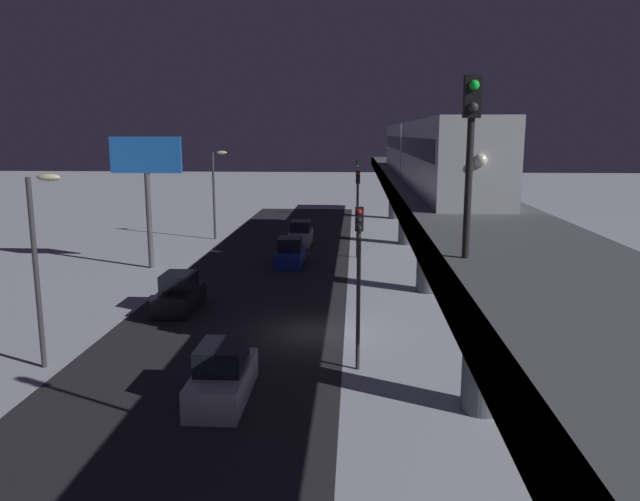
# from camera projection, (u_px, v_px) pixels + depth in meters

# --- Properties ---
(ground_plane) EXTENTS (240.00, 240.00, 0.00)m
(ground_plane) POSITION_uv_depth(u_px,v_px,m) (316.00, 332.00, 28.64)
(ground_plane) COLOR silver
(avenue_asphalt) EXTENTS (11.00, 94.46, 0.01)m
(avenue_asphalt) POSITION_uv_depth(u_px,v_px,m) (228.00, 330.00, 28.88)
(avenue_asphalt) COLOR #28282D
(avenue_asphalt) RESTS_ON ground_plane
(elevated_railway) EXTENTS (5.00, 94.46, 6.34)m
(elevated_railway) POSITION_uv_depth(u_px,v_px,m) (450.00, 216.00, 27.27)
(elevated_railway) COLOR slate
(elevated_railway) RESTS_ON ground_plane
(subway_train) EXTENTS (2.94, 36.87, 3.40)m
(subway_train) POSITION_uv_depth(u_px,v_px,m) (424.00, 149.00, 39.09)
(subway_train) COLOR #B7BABF
(subway_train) RESTS_ON elevated_railway
(rail_signal) EXTENTS (0.36, 0.41, 4.00)m
(rail_signal) POSITION_uv_depth(u_px,v_px,m) (471.00, 135.00, 13.37)
(rail_signal) COLOR black
(rail_signal) RESTS_ON elevated_railway
(sedan_silver) EXTENTS (1.80, 4.08, 1.97)m
(sedan_silver) POSITION_uv_depth(u_px,v_px,m) (301.00, 235.00, 51.17)
(sedan_silver) COLOR #B2B2B7
(sedan_silver) RESTS_ON ground_plane
(sedan_blue) EXTENTS (1.80, 4.04, 1.97)m
(sedan_blue) POSITION_uv_depth(u_px,v_px,m) (290.00, 254.00, 42.97)
(sedan_blue) COLOR navy
(sedan_blue) RESTS_ON ground_plane
(sedan_white_2) EXTENTS (1.80, 4.29, 1.97)m
(sedan_white_2) POSITION_uv_depth(u_px,v_px,m) (222.00, 377.00, 21.32)
(sedan_white_2) COLOR silver
(sedan_white_2) RESTS_ON ground_plane
(sedan_black) EXTENTS (1.80, 4.17, 1.97)m
(sedan_black) POSITION_uv_depth(u_px,v_px,m) (179.00, 295.00, 32.08)
(sedan_black) COLOR black
(sedan_black) RESTS_ON ground_plane
(traffic_light_near) EXTENTS (0.32, 0.44, 6.40)m
(traffic_light_near) POSITION_uv_depth(u_px,v_px,m) (359.00, 265.00, 23.33)
(traffic_light_near) COLOR #2D2D2D
(traffic_light_near) RESTS_ON ground_plane
(traffic_light_mid) EXTENTS (0.32, 0.44, 6.40)m
(traffic_light_mid) POSITION_uv_depth(u_px,v_px,m) (358.00, 201.00, 45.06)
(traffic_light_mid) COLOR #2D2D2D
(traffic_light_mid) RESTS_ON ground_plane
(traffic_light_far) EXTENTS (0.32, 0.44, 6.40)m
(traffic_light_far) POSITION_uv_depth(u_px,v_px,m) (357.00, 179.00, 66.79)
(traffic_light_far) COLOR #2D2D2D
(traffic_light_far) RESTS_ON ground_plane
(commercial_billboard) EXTENTS (4.80, 0.36, 8.90)m
(commercial_billboard) POSITION_uv_depth(u_px,v_px,m) (146.00, 168.00, 41.05)
(commercial_billboard) COLOR #4C4C51
(commercial_billboard) RESTS_ON ground_plane
(street_lamp_near) EXTENTS (1.35, 0.44, 7.65)m
(street_lamp_near) POSITION_uv_depth(u_px,v_px,m) (40.00, 248.00, 23.42)
(street_lamp_near) COLOR #38383D
(street_lamp_near) RESTS_ON ground_plane
(street_lamp_far) EXTENTS (1.35, 0.44, 7.65)m
(street_lamp_far) POSITION_uv_depth(u_px,v_px,m) (216.00, 184.00, 52.84)
(street_lamp_far) COLOR #38383D
(street_lamp_far) RESTS_ON ground_plane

